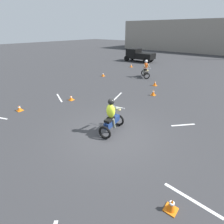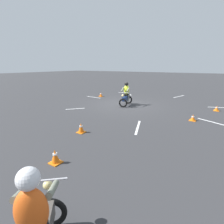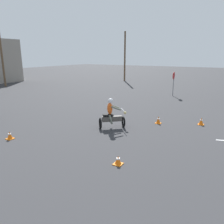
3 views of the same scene
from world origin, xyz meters
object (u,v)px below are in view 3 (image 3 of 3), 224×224
at_px(stop_sign, 174,79).
at_px(traffic_cone_mid_left, 10,135).
at_px(utility_pole_near, 125,57).
at_px(traffic_cone_far_left, 158,120).
at_px(traffic_cone_far_center, 201,121).
at_px(motorcycle_rider_background, 111,115).
at_px(utility_pole_far, 1,51).
at_px(traffic_cone_mid_center, 118,160).

distance_m(stop_sign, traffic_cone_mid_left, 15.67).
bearing_deg(stop_sign, utility_pole_near, 48.12).
xyz_separation_m(stop_sign, traffic_cone_far_left, (-9.20, -1.67, -1.43)).
bearing_deg(traffic_cone_far_center, traffic_cone_far_left, 114.19).
xyz_separation_m(motorcycle_rider_background, stop_sign, (11.26, -0.32, 0.91)).
height_order(stop_sign, utility_pole_near, utility_pole_near).
bearing_deg(motorcycle_rider_background, traffic_cone_far_center, 84.76).
bearing_deg(utility_pole_far, stop_sign, -78.10).
distance_m(stop_sign, traffic_cone_far_center, 9.19).
bearing_deg(traffic_cone_far_center, utility_pole_far, 80.49).
bearing_deg(traffic_cone_far_center, traffic_cone_mid_center, 163.87).
bearing_deg(utility_pole_far, traffic_cone_mid_left, -123.91).
xyz_separation_m(traffic_cone_mid_center, utility_pole_near, (23.46, 11.73, 3.42)).
height_order(stop_sign, traffic_cone_mid_left, stop_sign).
bearing_deg(traffic_cone_mid_left, utility_pole_far, 56.09).
height_order(traffic_cone_mid_left, utility_pole_far, utility_pole_far).
relative_size(stop_sign, utility_pole_far, 0.26).
bearing_deg(traffic_cone_mid_center, traffic_cone_mid_left, 94.28).
relative_size(traffic_cone_far_left, utility_pole_near, 0.06).
height_order(motorcycle_rider_background, utility_pole_near, utility_pole_near).
bearing_deg(traffic_cone_far_center, utility_pole_near, 38.81).
distance_m(motorcycle_rider_background, stop_sign, 11.31).
bearing_deg(traffic_cone_mid_center, traffic_cone_far_center, -16.13).
height_order(traffic_cone_mid_center, utility_pole_far, utility_pole_far).
distance_m(stop_sign, traffic_cone_far_left, 9.46).
xyz_separation_m(utility_pole_near, utility_pole_far, (-12.94, 10.24, 0.78)).
xyz_separation_m(motorcycle_rider_background, traffic_cone_far_left, (2.06, -1.99, -0.52)).
bearing_deg(motorcycle_rider_background, utility_pole_far, -150.98).
bearing_deg(traffic_cone_mid_center, motorcycle_rider_background, 33.80).
bearing_deg(stop_sign, traffic_cone_far_left, -169.72).
height_order(traffic_cone_mid_center, traffic_cone_far_center, traffic_cone_far_center).
height_order(traffic_cone_mid_left, traffic_cone_far_center, traffic_cone_far_center).
height_order(motorcycle_rider_background, stop_sign, stop_sign).
xyz_separation_m(stop_sign, utility_pole_near, (8.73, 9.73, 1.95)).
bearing_deg(motorcycle_rider_background, utility_pole_near, 163.98).
height_order(traffic_cone_mid_center, traffic_cone_mid_left, traffic_cone_mid_left).
height_order(stop_sign, traffic_cone_mid_center, stop_sign).
relative_size(traffic_cone_mid_center, traffic_cone_mid_left, 0.88).
bearing_deg(motorcycle_rider_background, stop_sign, 137.13).
relative_size(traffic_cone_mid_center, utility_pole_near, 0.05).
xyz_separation_m(traffic_cone_mid_center, traffic_cone_mid_left, (-0.43, 5.69, 0.02)).
xyz_separation_m(traffic_cone_far_left, utility_pole_far, (4.99, 21.65, 4.16)).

